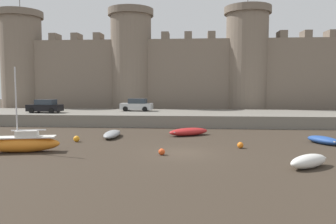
# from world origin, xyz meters

# --- Properties ---
(ground_plane) EXTENTS (160.00, 160.00, 0.00)m
(ground_plane) POSITION_xyz_m (0.00, 0.00, 0.00)
(ground_plane) COLOR #382D23
(quay_road) EXTENTS (64.49, 10.00, 1.37)m
(quay_road) POSITION_xyz_m (0.00, 17.90, 0.68)
(quay_road) COLOR slate
(quay_road) RESTS_ON ground
(castle) EXTENTS (59.38, 6.88, 19.19)m
(castle) POSITION_xyz_m (-0.00, 27.47, 7.25)
(castle) COLOR #7A6B5B
(castle) RESTS_ON ground
(rowboat_midflat_right) EXTENTS (4.13, 3.08, 0.73)m
(rowboat_midflat_right) POSITION_xyz_m (0.38, 7.89, 0.38)
(rowboat_midflat_right) COLOR red
(rowboat_midflat_right) RESTS_ON ground
(rowboat_foreground_left) EXTENTS (3.01, 2.62, 0.79)m
(rowboat_foreground_left) POSITION_xyz_m (7.46, -3.62, 0.41)
(rowboat_foreground_left) COLOR silver
(rowboat_foreground_left) RESTS_ON ground
(rowboat_near_channel_right) EXTENTS (2.49, 3.18, 0.63)m
(rowboat_near_channel_right) POSITION_xyz_m (11.33, 4.34, 0.33)
(rowboat_near_channel_right) COLOR #234793
(rowboat_near_channel_right) RESTS_ON ground
(rowboat_foreground_right) EXTENTS (1.37, 3.85, 0.60)m
(rowboat_foreground_right) POSITION_xyz_m (-6.54, 6.25, 0.32)
(rowboat_foreground_right) COLOR gray
(rowboat_foreground_right) RESTS_ON ground
(sailboat_midflat_left) EXTENTS (5.39, 2.43, 6.04)m
(sailboat_midflat_left) POSITION_xyz_m (-11.32, -0.63, 0.65)
(sailboat_midflat_left) COLOR orange
(sailboat_midflat_left) RESTS_ON ground
(mooring_buoy_near_channel) EXTENTS (0.51, 0.51, 0.51)m
(mooring_buoy_near_channel) POSITION_xyz_m (-8.95, 3.77, 0.26)
(mooring_buoy_near_channel) COLOR orange
(mooring_buoy_near_channel) RESTS_ON ground
(mooring_buoy_off_centre) EXTENTS (0.47, 0.47, 0.47)m
(mooring_buoy_off_centre) POSITION_xyz_m (4.37, 2.01, 0.23)
(mooring_buoy_off_centre) COLOR orange
(mooring_buoy_off_centre) RESTS_ON ground
(mooring_buoy_mid_mud) EXTENTS (0.45, 0.45, 0.45)m
(mooring_buoy_mid_mud) POSITION_xyz_m (-1.32, -0.82, 0.23)
(mooring_buoy_mid_mud) COLOR #E04C1E
(mooring_buoy_mid_mud) RESTS_ON ground
(car_quay_centre_east) EXTENTS (4.20, 2.08, 1.62)m
(car_quay_centre_east) POSITION_xyz_m (-17.23, 15.82, 2.15)
(car_quay_centre_east) COLOR black
(car_quay_centre_east) RESTS_ON quay_road
(car_quay_centre_west) EXTENTS (4.20, 2.08, 1.62)m
(car_quay_centre_west) POSITION_xyz_m (-6.51, 19.31, 2.15)
(car_quay_centre_west) COLOR #B2B5B7
(car_quay_centre_west) RESTS_ON quay_road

